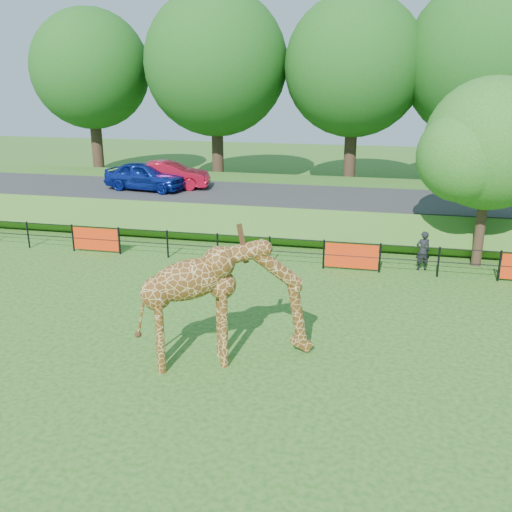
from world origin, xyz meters
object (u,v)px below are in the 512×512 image
(giraffe, at_px, (227,303))
(car_blue, at_px, (145,176))
(visitor, at_px, (423,251))
(tree_east, at_px, (493,149))
(car_red, at_px, (169,175))

(giraffe, relative_size, car_blue, 1.10)
(car_blue, bearing_deg, visitor, -102.82)
(giraffe, distance_m, tree_east, 11.89)
(giraffe, height_order, car_blue, giraffe)
(giraffe, relative_size, tree_east, 0.64)
(car_blue, height_order, visitor, car_blue)
(visitor, xyz_separation_m, tree_east, (2.10, 1.00, 3.56))
(giraffe, bearing_deg, visitor, 32.83)
(giraffe, xyz_separation_m, tree_east, (7.19, 9.07, 2.73))
(visitor, relative_size, tree_east, 0.21)
(visitor, height_order, tree_east, tree_east)
(visitor, bearing_deg, giraffe, 39.17)
(car_red, bearing_deg, visitor, -124.57)
(giraffe, xyz_separation_m, car_red, (-6.66, 13.69, 0.52))
(car_blue, height_order, tree_east, tree_east)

